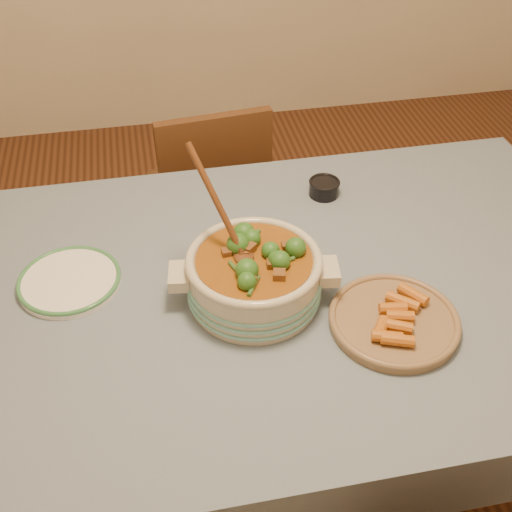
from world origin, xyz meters
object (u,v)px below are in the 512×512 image
(condiment_bowl, at_px, (324,187))
(fried_plate, at_px, (394,319))
(white_plate, at_px, (69,281))
(chair_far, at_px, (211,192))
(dining_table, at_px, (288,309))
(stew_casserole, at_px, (254,273))

(condiment_bowl, xyz_separation_m, fried_plate, (0.01, -0.52, -0.01))
(white_plate, bearing_deg, chair_far, 59.37)
(dining_table, height_order, chair_far, chair_far)
(white_plate, xyz_separation_m, condiment_bowl, (0.70, 0.24, 0.01))
(condiment_bowl, height_order, fried_plate, fried_plate)
(dining_table, distance_m, condiment_bowl, 0.40)
(stew_casserole, relative_size, fried_plate, 1.24)
(dining_table, distance_m, fried_plate, 0.29)
(stew_casserole, height_order, condiment_bowl, stew_casserole)
(white_plate, bearing_deg, fried_plate, -21.27)
(chair_far, bearing_deg, stew_casserole, 83.69)
(white_plate, relative_size, chair_far, 0.30)
(condiment_bowl, bearing_deg, chair_far, 118.97)
(white_plate, height_order, chair_far, chair_far)
(stew_casserole, distance_m, condiment_bowl, 0.47)
(dining_table, distance_m, stew_casserole, 0.20)
(fried_plate, bearing_deg, stew_casserole, 153.27)
(white_plate, xyz_separation_m, fried_plate, (0.72, -0.28, 0.01))
(stew_casserole, relative_size, condiment_bowl, 3.58)
(fried_plate, relative_size, chair_far, 0.38)
(stew_casserole, distance_m, fried_plate, 0.33)
(dining_table, bearing_deg, stew_casserole, -158.88)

